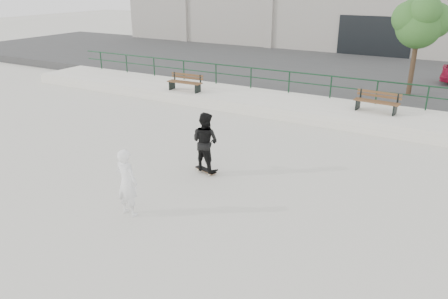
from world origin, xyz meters
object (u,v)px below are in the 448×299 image
Objects in this scene: bench_right at (377,102)px; tree at (421,21)px; bench_left at (185,82)px; skateboard at (206,170)px; standing_skater at (205,142)px; seated_skater at (127,183)px.

tree reaches higher than bench_right.
skateboard is (5.36, -6.74, -0.83)m from bench_left.
bench_left is 8.65m from skateboard.
skateboard is 0.45× the size of standing_skater.
bench_left is 2.20× the size of skateboard.
standing_skater is at bearing -53.87° from bench_left.
bench_right is at bearing -107.01° from standing_skater.
bench_left reaches higher than skateboard.
bench_left is 10.94m from tree.
seated_skater is (5.05, -9.86, -0.03)m from bench_left.
bench_right is 2.25× the size of skateboard.
skateboard is at bearing -0.00° from standing_skater.
bench_left is 0.98× the size of standing_skater.
tree is (9.51, 4.56, 2.92)m from bench_left.
seated_skater is at bearing -104.75° from bench_right.
standing_skater is (0.00, 0.00, 0.92)m from skateboard.
skateboard is (-4.15, -11.31, -3.75)m from tree.
skateboard is at bearing -92.43° from seated_skater.
tree is at bearing -102.90° from standing_skater.
bench_right reaches higher than skateboard.
seated_skater is (-4.46, -14.42, -2.95)m from tree.
seated_skater reaches higher than skateboard.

